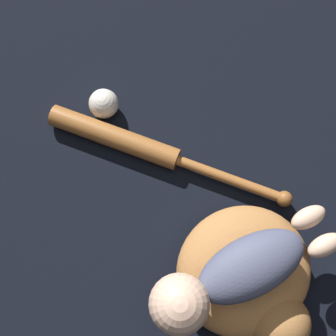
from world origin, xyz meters
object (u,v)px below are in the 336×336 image
Objects in this scene: baseball_bat at (138,146)px; baseball at (104,104)px; baseball_glove at (249,279)px; baby_figure at (229,278)px.

baseball is (0.01, -0.13, 0.01)m from baseball_bat.
baseball_glove is 0.11m from baby_figure.
baby_figure is (0.05, -0.03, 0.10)m from baseball_glove.
baseball_bat is 0.13m from baseball.
baby_figure is 0.81× the size of baseball_bat.
baby_figure reaches higher than baseball.
baseball_bat is 7.03× the size of baseball.
baseball is (-0.00, -0.48, -0.12)m from baby_figure.
baby_figure is at bearing 87.53° from baseball_bat.
baseball_glove is at bearing 94.99° from baseball.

